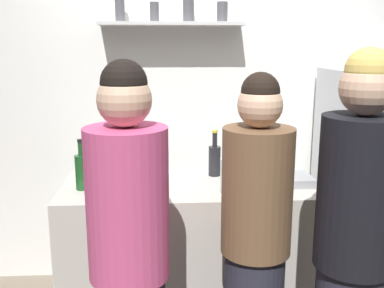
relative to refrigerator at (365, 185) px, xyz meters
The scene contains 13 objects.
back_wall_assembly 1.33m from the refrigerator, 161.03° to the left, with size 4.80×0.32×2.60m.
refrigerator is the anchor object (origin of this frame).
counter 1.32m from the refrigerator, 165.30° to the right, with size 1.56×0.65×0.93m, color #B7B2A8.
baking_pan 0.77m from the refrigerator, 153.35° to the right, with size 0.34×0.24×0.05m, color gray.
utensil_holder 1.08m from the refrigerator, 160.84° to the right, with size 0.10×0.10×0.22m.
wine_bottle_green_glass 1.93m from the refrigerator, 168.77° to the right, with size 0.08×0.08×0.30m.
wine_bottle_dark_glass 1.11m from the refrigerator, behind, with size 0.08×0.08×0.30m.
wine_bottle_pale_glass 0.99m from the refrigerator, behind, with size 0.08×0.08×0.32m.
wine_bottle_amber_glass 1.69m from the refrigerator, 161.31° to the right, with size 0.08×0.08×0.30m.
water_bottle_plastic 1.17m from the refrigerator, 155.10° to the right, with size 0.08×0.08×0.24m.
person_pink_top 1.93m from the refrigerator, 143.32° to the right, with size 0.34×0.34×1.71m.
person_blonde 1.31m from the refrigerator, 116.62° to the right, with size 0.34×0.34×1.76m.
person_brown_jacket 1.32m from the refrigerator, 136.74° to the right, with size 0.34×0.34×1.64m.
Camera 1 is at (-0.24, -2.06, 1.77)m, focal length 41.98 mm.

